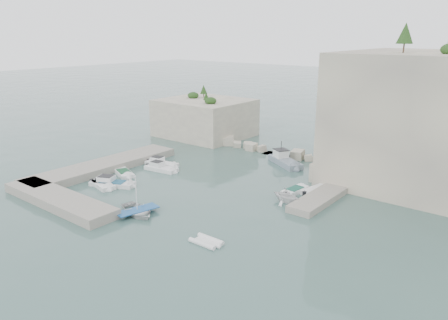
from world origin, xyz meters
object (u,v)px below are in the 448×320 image
Objects in this scene: motorboat_c at (124,175)px; inflatable_dinghy at (206,243)px; tender_east_a at (286,202)px; work_boat at (285,165)px; rowboat at (138,214)px; tender_east_d at (326,184)px; motorboat_e at (103,187)px; motorboat_d at (113,186)px; motorboat_b at (161,171)px; tender_east_b at (295,193)px; motorboat_a at (162,166)px; tender_east_c at (317,192)px.

motorboat_c reaches higher than inflatable_dinghy.
tender_east_a is 0.47× the size of work_boat.
rowboat is 1.57× the size of inflatable_dinghy.
inflatable_dinghy is 0.67× the size of tender_east_d.
motorboat_e is at bearing 120.81° from tender_east_a.
motorboat_d is 22.76m from tender_east_a.
motorboat_b is at bearing 96.95° from tender_east_a.
rowboat is at bearing -3.16° from motorboat_e.
motorboat_d is 1.46× the size of tender_east_b.
motorboat_a is 1.03× the size of motorboat_b.
motorboat_b is at bearing 98.69° from motorboat_e.
motorboat_a is 1.72× the size of inflatable_dinghy.
tender_east_a is 0.81× the size of tender_east_b.
tender_east_a reaches higher than motorboat_a.
motorboat_a is 1.30× the size of motorboat_e.
inflatable_dinghy is (22.75, -8.40, 0.00)m from motorboat_c.
tender_east_a is 15.37m from work_boat.
tender_east_c is 1.05× the size of tender_east_d.
tender_east_c is (21.79, 6.23, 0.00)m from motorboat_b.
tender_east_c is 12.00m from work_boat.
motorboat_b is 1.67× the size of inflatable_dinghy.
motorboat_c is at bearing -107.58° from motorboat_a.
motorboat_c is at bearing 159.45° from inflatable_dinghy.
tender_east_b is at bearing 4.41° from motorboat_b.
motorboat_c is 1.10× the size of tender_east_b.
inflatable_dinghy is (21.85, -14.87, 0.00)m from motorboat_a.
motorboat_c is 26.78m from tender_east_c.
motorboat_d is 10.59m from rowboat.
tender_east_d is at bearing 16.40° from motorboat_b.
motorboat_c and tender_east_b have the same top height.
tender_east_c is (21.99, 14.76, 0.00)m from motorboat_d.
motorboat_e is 26.97m from work_boat.
rowboat is 22.49m from tender_east_c.
rowboat reaches higher than tender_east_b.
tender_east_b is (22.43, 8.94, 0.00)m from motorboat_c.
tender_east_b is at bearing -23.07° from work_boat.
inflatable_dinghy is (20.29, -4.57, 0.00)m from motorboat_d.
work_boat is at bearing 30.56° from motorboat_a.
motorboat_c is 0.63× the size of work_boat.
motorboat_a is 6.52m from motorboat_c.
motorboat_d reaches higher than inflatable_dinghy.
motorboat_c and tender_east_c have the same top height.
tender_east_a reaches higher than motorboat_d.
tender_east_d reaches higher than inflatable_dinghy.
motorboat_d is 0.84× the size of work_boat.
motorboat_b is 22.66m from tender_east_c.
rowboat reaches higher than inflatable_dinghy.
tender_east_b is (19.77, 4.23, 0.00)m from motorboat_b.
inflatable_dinghy is 17.34m from tender_east_b.
rowboat is at bearing -47.24° from motorboat_d.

